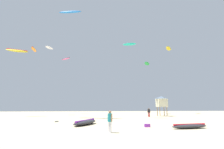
{
  "coord_description": "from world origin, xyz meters",
  "views": [
    {
      "loc": [
        -3.14,
        -11.78,
        2.16
      ],
      "look_at": [
        0.0,
        20.81,
        7.77
      ],
      "focal_mm": 29.16,
      "sensor_mm": 36.0,
      "label": 1
    }
  ],
  "objects_px": {
    "kite_aloft_2": "(34,49)",
    "person_foreground": "(110,120)",
    "kite_grounded_near": "(85,122)",
    "kite_aloft_0": "(66,59)",
    "kite_aloft_1": "(70,12)",
    "kite_aloft_7": "(17,51)",
    "lifeguard_tower": "(162,101)",
    "kite_aloft_3": "(147,64)",
    "kite_aloft_8": "(129,44)",
    "kite_aloft_4": "(49,48)",
    "kite_grounded_mid": "(190,126)",
    "kite_aloft_5": "(169,48)",
    "cooler_box": "(147,125)",
    "person_midground": "(149,112)"
  },
  "relations": [
    {
      "from": "kite_aloft_2",
      "to": "person_foreground",
      "type": "bearing_deg",
      "value": -48.42
    },
    {
      "from": "kite_grounded_near",
      "to": "kite_aloft_0",
      "type": "relative_size",
      "value": 1.6
    },
    {
      "from": "kite_aloft_1",
      "to": "kite_aloft_7",
      "type": "relative_size",
      "value": 0.98
    },
    {
      "from": "lifeguard_tower",
      "to": "kite_aloft_3",
      "type": "height_order",
      "value": "kite_aloft_3"
    },
    {
      "from": "kite_grounded_near",
      "to": "kite_aloft_8",
      "type": "distance_m",
      "value": 19.02
    },
    {
      "from": "kite_aloft_2",
      "to": "kite_aloft_0",
      "type": "bearing_deg",
      "value": 88.01
    },
    {
      "from": "kite_aloft_4",
      "to": "kite_aloft_8",
      "type": "distance_m",
      "value": 22.31
    },
    {
      "from": "kite_aloft_3",
      "to": "kite_aloft_0",
      "type": "bearing_deg",
      "value": 172.44
    },
    {
      "from": "kite_grounded_mid",
      "to": "kite_aloft_2",
      "type": "height_order",
      "value": "kite_aloft_2"
    },
    {
      "from": "kite_aloft_3",
      "to": "kite_aloft_1",
      "type": "bearing_deg",
      "value": -141.24
    },
    {
      "from": "person_foreground",
      "to": "kite_aloft_8",
      "type": "xyz_separation_m",
      "value": [
        5.2,
        17.47,
        12.68
      ]
    },
    {
      "from": "kite_aloft_5",
      "to": "kite_aloft_8",
      "type": "xyz_separation_m",
      "value": [
        -15.35,
        -17.65,
        -5.29
      ]
    },
    {
      "from": "cooler_box",
      "to": "kite_aloft_2",
      "type": "relative_size",
      "value": 0.23
    },
    {
      "from": "kite_aloft_0",
      "to": "person_midground",
      "type": "bearing_deg",
      "value": -39.71
    },
    {
      "from": "cooler_box",
      "to": "kite_aloft_4",
      "type": "distance_m",
      "value": 35.69
    },
    {
      "from": "person_foreground",
      "to": "kite_aloft_7",
      "type": "xyz_separation_m",
      "value": [
        -18.18,
        24.63,
        12.92
      ]
    },
    {
      "from": "kite_grounded_near",
      "to": "kite_aloft_5",
      "type": "height_order",
      "value": "kite_aloft_5"
    },
    {
      "from": "kite_grounded_near",
      "to": "kite_grounded_mid",
      "type": "relative_size",
      "value": 1.26
    },
    {
      "from": "person_foreground",
      "to": "lifeguard_tower",
      "type": "relative_size",
      "value": 0.42
    },
    {
      "from": "kite_aloft_2",
      "to": "kite_aloft_8",
      "type": "xyz_separation_m",
      "value": [
        15.53,
        5.83,
        3.36
      ]
    },
    {
      "from": "person_foreground",
      "to": "kite_aloft_4",
      "type": "relative_size",
      "value": 0.63
    },
    {
      "from": "kite_grounded_mid",
      "to": "kite_aloft_3",
      "type": "bearing_deg",
      "value": 80.36
    },
    {
      "from": "kite_grounded_near",
      "to": "cooler_box",
      "type": "distance_m",
      "value": 6.97
    },
    {
      "from": "kite_grounded_near",
      "to": "kite_aloft_1",
      "type": "bearing_deg",
      "value": 109.24
    },
    {
      "from": "person_foreground",
      "to": "kite_grounded_mid",
      "type": "distance_m",
      "value": 8.1
    },
    {
      "from": "lifeguard_tower",
      "to": "kite_aloft_2",
      "type": "height_order",
      "value": "kite_aloft_2"
    },
    {
      "from": "person_midground",
      "to": "kite_aloft_2",
      "type": "height_order",
      "value": "kite_aloft_2"
    },
    {
      "from": "lifeguard_tower",
      "to": "cooler_box",
      "type": "bearing_deg",
      "value": -114.8
    },
    {
      "from": "kite_aloft_1",
      "to": "kite_aloft_2",
      "type": "bearing_deg",
      "value": -126.99
    },
    {
      "from": "kite_aloft_0",
      "to": "kite_aloft_5",
      "type": "distance_m",
      "value": 30.29
    },
    {
      "from": "kite_aloft_0",
      "to": "kite_aloft_3",
      "type": "xyz_separation_m",
      "value": [
        22.52,
        -2.99,
        -1.58
      ]
    },
    {
      "from": "kite_grounded_mid",
      "to": "lifeguard_tower",
      "type": "height_order",
      "value": "lifeguard_tower"
    },
    {
      "from": "person_foreground",
      "to": "person_midground",
      "type": "distance_m",
      "value": 22.03
    },
    {
      "from": "kite_aloft_0",
      "to": "kite_aloft_1",
      "type": "distance_m",
      "value": 19.17
    },
    {
      "from": "kite_aloft_7",
      "to": "lifeguard_tower",
      "type": "bearing_deg",
      "value": -3.75
    },
    {
      "from": "person_foreground",
      "to": "cooler_box",
      "type": "height_order",
      "value": "person_foreground"
    },
    {
      "from": "kite_aloft_0",
      "to": "kite_aloft_7",
      "type": "xyz_separation_m",
      "value": [
        -8.68,
        -10.95,
        -1.24
      ]
    },
    {
      "from": "kite_aloft_5",
      "to": "kite_aloft_7",
      "type": "bearing_deg",
      "value": -164.84
    },
    {
      "from": "kite_aloft_5",
      "to": "kite_aloft_2",
      "type": "bearing_deg",
      "value": -142.75
    },
    {
      "from": "kite_grounded_near",
      "to": "kite_grounded_mid",
      "type": "xyz_separation_m",
      "value": [
        10.1,
        -4.31,
        -0.06
      ]
    },
    {
      "from": "cooler_box",
      "to": "kite_aloft_3",
      "type": "height_order",
      "value": "kite_aloft_3"
    },
    {
      "from": "kite_aloft_4",
      "to": "kite_aloft_8",
      "type": "height_order",
      "value": "kite_aloft_4"
    },
    {
      "from": "kite_aloft_1",
      "to": "kite_aloft_4",
      "type": "height_order",
      "value": "kite_aloft_1"
    },
    {
      "from": "person_midground",
      "to": "kite_aloft_7",
      "type": "height_order",
      "value": "kite_aloft_7"
    },
    {
      "from": "person_midground",
      "to": "kite_aloft_3",
      "type": "xyz_separation_m",
      "value": [
        3.72,
        12.62,
        12.61
      ]
    },
    {
      "from": "cooler_box",
      "to": "kite_aloft_0",
      "type": "height_order",
      "value": "kite_aloft_0"
    },
    {
      "from": "lifeguard_tower",
      "to": "cooler_box",
      "type": "distance_m",
      "value": 21.2
    },
    {
      "from": "kite_aloft_0",
      "to": "kite_grounded_near",
      "type": "bearing_deg",
      "value": -76.16
    },
    {
      "from": "kite_aloft_3",
      "to": "kite_aloft_5",
      "type": "bearing_deg",
      "value": 18.56
    },
    {
      "from": "person_foreground",
      "to": "kite_aloft_0",
      "type": "relative_size",
      "value": 0.57
    }
  ]
}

